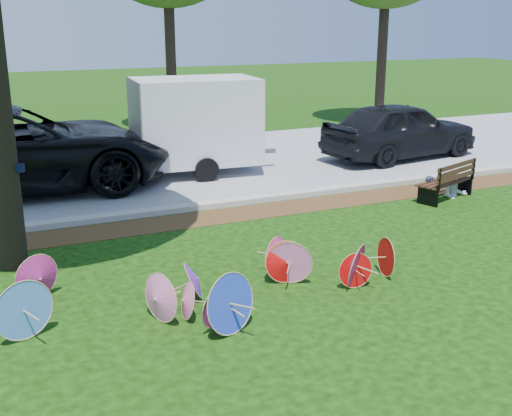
{
  "coord_description": "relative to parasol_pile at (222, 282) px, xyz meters",
  "views": [
    {
      "loc": [
        -3.64,
        -7.21,
        3.9
      ],
      "look_at": [
        0.5,
        2.0,
        0.9
      ],
      "focal_mm": 45.0,
      "sensor_mm": 36.0,
      "label": 1
    }
  ],
  "objects": [
    {
      "name": "mulch_strip",
      "position": [
        0.67,
        3.93,
        -0.35
      ],
      "size": [
        90.0,
        1.0,
        0.01
      ],
      "primitive_type": "cube",
      "color": "#472D16",
      "rests_on": "ground"
    },
    {
      "name": "dark_pickup",
      "position": [
        8.3,
        7.18,
        0.47
      ],
      "size": [
        5.0,
        2.52,
        1.63
      ],
      "primitive_type": "imported",
      "rotation": [
        0.0,
        0.0,
        1.7
      ],
      "color": "black",
      "rests_on": "ground"
    },
    {
      "name": "street",
      "position": [
        0.67,
        8.78,
        -0.35
      ],
      "size": [
        90.0,
        8.0,
        0.01
      ],
      "primitive_type": "cube",
      "color": "gray",
      "rests_on": "ground"
    },
    {
      "name": "person_left",
      "position": [
        6.21,
        3.2,
        0.17
      ],
      "size": [
        0.45,
        0.38,
        1.05
      ],
      "primitive_type": "imported",
      "rotation": [
        0.0,
        0.0,
        -0.41
      ],
      "color": "#313443",
      "rests_on": "ground"
    },
    {
      "name": "parasol_pile",
      "position": [
        0.0,
        0.0,
        0.0
      ],
      "size": [
        5.91,
        2.47,
        0.83
      ],
      "color": "#E93B94",
      "rests_on": "ground"
    },
    {
      "name": "cargo_trailer",
      "position": [
        2.33,
        7.78,
        1.02
      ],
      "size": [
        3.22,
        2.19,
        2.75
      ],
      "primitive_type": "cube",
      "rotation": [
        0.0,
        0.0,
        -0.08
      ],
      "color": "silver",
      "rests_on": "ground"
    },
    {
      "name": "ground",
      "position": [
        0.67,
        -0.57,
        -0.35
      ],
      "size": [
        90.0,
        90.0,
        0.0
      ],
      "primitive_type": "plane",
      "color": "black",
      "rests_on": "ground"
    },
    {
      "name": "black_van",
      "position": [
        -2.18,
        7.74,
        0.66
      ],
      "size": [
        7.31,
        3.48,
        2.01
      ],
      "primitive_type": "imported",
      "rotation": [
        0.0,
        0.0,
        1.55
      ],
      "color": "black",
      "rests_on": "ground"
    },
    {
      "name": "person_right",
      "position": [
        6.91,
        3.2,
        0.26
      ],
      "size": [
        0.71,
        0.63,
        1.22
      ],
      "primitive_type": "imported",
      "rotation": [
        0.0,
        0.0,
        -0.34
      ],
      "color": "silver",
      "rests_on": "ground"
    },
    {
      "name": "curb",
      "position": [
        0.67,
        4.63,
        -0.29
      ],
      "size": [
        90.0,
        0.3,
        0.12
      ],
      "primitive_type": "cube",
      "color": "#B7B5AD",
      "rests_on": "ground"
    },
    {
      "name": "park_bench",
      "position": [
        6.56,
        3.15,
        0.07
      ],
      "size": [
        1.74,
        1.13,
        0.85
      ],
      "primitive_type": null,
      "rotation": [
        0.0,
        0.0,
        0.34
      ],
      "color": "black",
      "rests_on": "ground"
    }
  ]
}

